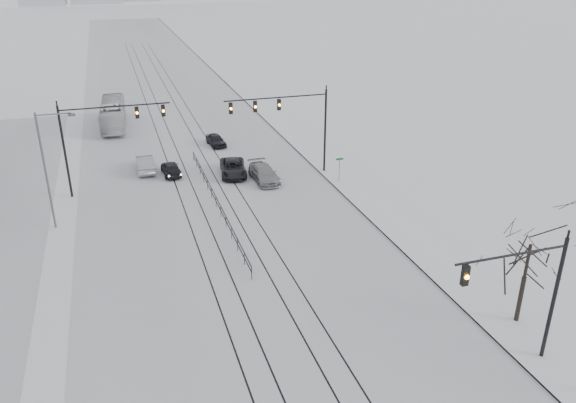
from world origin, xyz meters
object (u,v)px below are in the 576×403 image
(traffic_mast_near, at_px, (530,288))
(sedan_nb_right, at_px, (264,174))
(sedan_nb_far, at_px, (216,140))
(sedan_sb_outer, at_px, (145,164))
(sedan_sb_inner, at_px, (171,168))
(box_truck, at_px, (113,114))
(bare_tree, at_px, (529,253))
(sedan_nb_front, at_px, (233,168))

(traffic_mast_near, distance_m, sedan_nb_right, 29.26)
(sedan_nb_far, bearing_deg, sedan_sb_outer, -152.44)
(traffic_mast_near, bearing_deg, sedan_sb_inner, 112.34)
(sedan_sb_inner, distance_m, sedan_nb_far, 9.57)
(traffic_mast_near, height_order, sedan_nb_far, traffic_mast_near)
(sedan_sb_inner, height_order, box_truck, box_truck)
(bare_tree, bearing_deg, sedan_sb_inner, 118.09)
(bare_tree, bearing_deg, box_truck, 112.91)
(sedan_sb_inner, bearing_deg, box_truck, -79.33)
(traffic_mast_near, relative_size, sedan_sb_inner, 1.80)
(sedan_nb_front, relative_size, sedan_nb_right, 1.01)
(bare_tree, height_order, sedan_sb_inner, bare_tree)
(sedan_sb_inner, height_order, sedan_nb_far, sedan_sb_inner)
(sedan_sb_inner, bearing_deg, sedan_nb_far, -130.42)
(box_truck, bearing_deg, sedan_sb_outer, 100.98)
(traffic_mast_near, relative_size, sedan_nb_right, 1.41)
(traffic_mast_near, relative_size, box_truck, 0.62)
(traffic_mast_near, height_order, box_truck, traffic_mast_near)
(sedan_sb_inner, height_order, sedan_sb_outer, sedan_sb_outer)
(sedan_sb_inner, xyz_separation_m, box_truck, (-4.64, 18.78, 0.92))
(sedan_nb_front, xyz_separation_m, sedan_nb_far, (0.17, 9.39, -0.07))
(sedan_nb_far, bearing_deg, sedan_nb_right, -87.68)
(traffic_mast_near, relative_size, sedan_sb_outer, 1.51)
(sedan_sb_inner, xyz_separation_m, sedan_nb_front, (5.62, -1.77, 0.04))
(sedan_sb_outer, distance_m, sedan_nb_front, 8.64)
(sedan_sb_outer, height_order, sedan_nb_front, sedan_sb_outer)
(bare_tree, height_order, sedan_sb_outer, bare_tree)
(bare_tree, bearing_deg, sedan_nb_right, 107.08)
(sedan_nb_front, height_order, sedan_nb_right, sedan_nb_right)
(bare_tree, xyz_separation_m, sedan_sb_inner, (-15.84, 29.67, -3.83))
(sedan_sb_outer, xyz_separation_m, sedan_nb_right, (10.25, -5.99, -0.04))
(sedan_nb_right, distance_m, sedan_nb_far, 12.00)
(sedan_nb_right, height_order, sedan_nb_far, sedan_nb_right)
(traffic_mast_near, xyz_separation_m, sedan_nb_far, (-7.64, 40.30, -3.94))
(sedan_sb_inner, distance_m, sedan_sb_outer, 2.88)
(sedan_nb_front, distance_m, box_truck, 22.99)
(traffic_mast_near, xyz_separation_m, bare_tree, (2.41, 3.00, -0.07))
(traffic_mast_near, bearing_deg, bare_tree, 51.24)
(traffic_mast_near, height_order, sedan_sb_inner, traffic_mast_near)
(bare_tree, height_order, sedan_nb_front, bare_tree)
(bare_tree, relative_size, sedan_sb_outer, 1.32)
(sedan_nb_right, distance_m, box_truck, 26.23)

